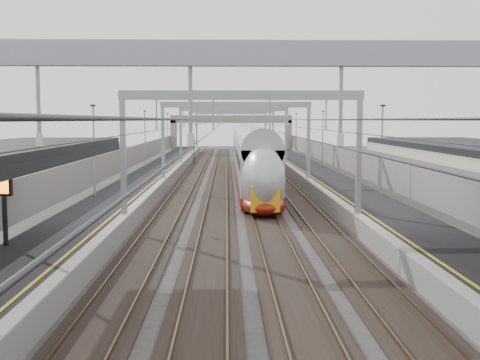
{
  "coord_description": "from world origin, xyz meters",
  "views": [
    {
      "loc": [
        -0.78,
        -10.03,
        6.04
      ],
      "look_at": [
        0.0,
        25.72,
        2.47
      ],
      "focal_mm": 45.0,
      "sensor_mm": 36.0,
      "label": 1
    }
  ],
  "objects": [
    {
      "name": "tracks",
      "position": [
        0.0,
        45.0,
        0.05
      ],
      "size": [
        11.4,
        140.0,
        0.2
      ],
      "color": "black",
      "rests_on": "ground"
    },
    {
      "name": "overhead_line",
      "position": [
        0.0,
        51.62,
        6.14
      ],
      "size": [
        13.0,
        140.0,
        6.6
      ],
      "color": "gray",
      "rests_on": "platform_left"
    },
    {
      "name": "train",
      "position": [
        1.5,
        49.05,
        2.16
      ],
      "size": [
        2.79,
        50.9,
        4.41
      ],
      "color": "maroon",
      "rests_on": "ground"
    },
    {
      "name": "signal_red_near",
      "position": [
        3.2,
        71.45,
        2.42
      ],
      "size": [
        0.32,
        0.32,
        3.48
      ],
      "color": "black",
      "rests_on": "ground"
    },
    {
      "name": "platform_right",
      "position": [
        8.0,
        45.0,
        0.5
      ],
      "size": [
        4.0,
        120.0,
        1.0
      ],
      "primitive_type": "cube",
      "color": "black",
      "rests_on": "ground"
    },
    {
      "name": "signal_red_far",
      "position": [
        5.4,
        76.54,
        2.42
      ],
      "size": [
        0.32,
        0.32,
        3.48
      ],
      "color": "black",
      "rests_on": "ground"
    },
    {
      "name": "signal_green",
      "position": [
        -5.2,
        70.41,
        2.42
      ],
      "size": [
        0.32,
        0.32,
        3.48
      ],
      "color": "black",
      "rests_on": "ground"
    },
    {
      "name": "platform_left",
      "position": [
        -8.0,
        45.0,
        0.5
      ],
      "size": [
        4.0,
        120.0,
        1.0
      ],
      "primitive_type": "cube",
      "color": "black",
      "rests_on": "ground"
    },
    {
      "name": "overbridge",
      "position": [
        0.0,
        100.0,
        5.31
      ],
      "size": [
        22.0,
        2.2,
        6.9
      ],
      "color": "gray",
      "rests_on": "ground"
    },
    {
      "name": "wall_left",
      "position": [
        -11.2,
        45.0,
        1.6
      ],
      "size": [
        0.3,
        120.0,
        3.2
      ],
      "primitive_type": "cube",
      "color": "gray",
      "rests_on": "ground"
    },
    {
      "name": "wall_right",
      "position": [
        11.2,
        45.0,
        1.6
      ],
      "size": [
        0.3,
        120.0,
        3.2
      ],
      "primitive_type": "cube",
      "color": "gray",
      "rests_on": "ground"
    }
  ]
}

